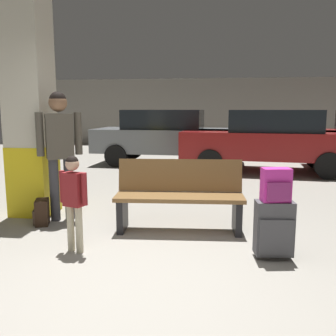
{
  "coord_description": "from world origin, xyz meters",
  "views": [
    {
      "loc": [
        0.74,
        -2.87,
        1.52
      ],
      "look_at": [
        0.19,
        1.3,
        0.85
      ],
      "focal_mm": 39.28,
      "sensor_mm": 36.0,
      "label": 1
    }
  ],
  "objects_px": {
    "backpack_bright": "(276,185)",
    "parked_car_near": "(269,139)",
    "child": "(73,193)",
    "structural_pillar": "(30,107)",
    "suitcase": "(274,229)",
    "adult": "(60,142)",
    "backpack_dark_floor": "(42,212)",
    "parked_car_far": "(168,135)",
    "bench": "(179,196)"
  },
  "relations": [
    {
      "from": "backpack_bright",
      "to": "parked_car_far",
      "type": "height_order",
      "value": "parked_car_far"
    },
    {
      "from": "structural_pillar",
      "to": "backpack_bright",
      "type": "bearing_deg",
      "value": -21.35
    },
    {
      "from": "parked_car_near",
      "to": "parked_car_far",
      "type": "relative_size",
      "value": 1.02
    },
    {
      "from": "backpack_bright",
      "to": "parked_car_near",
      "type": "xyz_separation_m",
      "value": [
        0.67,
        5.55,
        0.03
      ]
    },
    {
      "from": "suitcase",
      "to": "backpack_bright",
      "type": "height_order",
      "value": "backpack_bright"
    },
    {
      "from": "bench",
      "to": "parked_car_far",
      "type": "xyz_separation_m",
      "value": [
        -0.89,
        5.67,
        0.36
      ]
    },
    {
      "from": "suitcase",
      "to": "adult",
      "type": "bearing_deg",
      "value": 159.47
    },
    {
      "from": "suitcase",
      "to": "bench",
      "type": "bearing_deg",
      "value": 142.85
    },
    {
      "from": "bench",
      "to": "parked_car_near",
      "type": "height_order",
      "value": "parked_car_near"
    },
    {
      "from": "parked_car_near",
      "to": "suitcase",
      "type": "bearing_deg",
      "value": -96.89
    },
    {
      "from": "structural_pillar",
      "to": "backpack_dark_floor",
      "type": "bearing_deg",
      "value": -55.64
    },
    {
      "from": "parked_car_near",
      "to": "child",
      "type": "bearing_deg",
      "value": -116.11
    },
    {
      "from": "structural_pillar",
      "to": "bench",
      "type": "relative_size",
      "value": 1.91
    },
    {
      "from": "suitcase",
      "to": "adult",
      "type": "relative_size",
      "value": 0.34
    },
    {
      "from": "backpack_dark_floor",
      "to": "child",
      "type": "bearing_deg",
      "value": -46.55
    },
    {
      "from": "adult",
      "to": "parked_car_near",
      "type": "bearing_deg",
      "value": 53.31
    },
    {
      "from": "parked_car_near",
      "to": "structural_pillar",
      "type": "bearing_deg",
      "value": -132.4
    },
    {
      "from": "bench",
      "to": "parked_car_near",
      "type": "distance_m",
      "value": 5.07
    },
    {
      "from": "adult",
      "to": "backpack_dark_floor",
      "type": "distance_m",
      "value": 0.97
    },
    {
      "from": "structural_pillar",
      "to": "parked_car_near",
      "type": "height_order",
      "value": "structural_pillar"
    },
    {
      "from": "backpack_bright",
      "to": "parked_car_far",
      "type": "bearing_deg",
      "value": 106.77
    },
    {
      "from": "adult",
      "to": "parked_car_far",
      "type": "relative_size",
      "value": 0.42
    },
    {
      "from": "backpack_bright",
      "to": "parked_car_far",
      "type": "xyz_separation_m",
      "value": [
        -1.95,
        6.46,
        0.03
      ]
    },
    {
      "from": "child",
      "to": "parked_car_near",
      "type": "relative_size",
      "value": 0.25
    },
    {
      "from": "structural_pillar",
      "to": "bench",
      "type": "xyz_separation_m",
      "value": [
        2.19,
        -0.47,
        -1.11
      ]
    },
    {
      "from": "bench",
      "to": "adult",
      "type": "height_order",
      "value": "adult"
    },
    {
      "from": "child",
      "to": "backpack_dark_floor",
      "type": "distance_m",
      "value": 1.26
    },
    {
      "from": "backpack_dark_floor",
      "to": "parked_car_near",
      "type": "distance_m",
      "value": 6.0
    },
    {
      "from": "backpack_dark_floor",
      "to": "parked_car_far",
      "type": "height_order",
      "value": "parked_car_far"
    },
    {
      "from": "structural_pillar",
      "to": "bench",
      "type": "distance_m",
      "value": 2.5
    },
    {
      "from": "structural_pillar",
      "to": "parked_car_far",
      "type": "relative_size",
      "value": 0.75
    },
    {
      "from": "structural_pillar",
      "to": "backpack_bright",
      "type": "xyz_separation_m",
      "value": [
        3.24,
        -1.27,
        -0.78
      ]
    },
    {
      "from": "backpack_bright",
      "to": "child",
      "type": "distance_m",
      "value": 2.1
    },
    {
      "from": "backpack_bright",
      "to": "backpack_dark_floor",
      "type": "relative_size",
      "value": 1.0
    },
    {
      "from": "child",
      "to": "parked_car_far",
      "type": "height_order",
      "value": "parked_car_far"
    },
    {
      "from": "structural_pillar",
      "to": "adult",
      "type": "relative_size",
      "value": 1.78
    },
    {
      "from": "adult",
      "to": "parked_car_far",
      "type": "distance_m",
      "value": 5.51
    },
    {
      "from": "structural_pillar",
      "to": "backpack_bright",
      "type": "distance_m",
      "value": 3.57
    },
    {
      "from": "structural_pillar",
      "to": "adult",
      "type": "height_order",
      "value": "structural_pillar"
    },
    {
      "from": "suitcase",
      "to": "backpack_bright",
      "type": "bearing_deg",
      "value": -37.91
    },
    {
      "from": "bench",
      "to": "adult",
      "type": "relative_size",
      "value": 0.93
    },
    {
      "from": "child",
      "to": "backpack_dark_floor",
      "type": "bearing_deg",
      "value": 133.45
    },
    {
      "from": "backpack_dark_floor",
      "to": "backpack_bright",
      "type": "bearing_deg",
      "value": -14.68
    },
    {
      "from": "backpack_bright",
      "to": "parked_car_near",
      "type": "bearing_deg",
      "value": 83.12
    },
    {
      "from": "parked_car_near",
      "to": "parked_car_far",
      "type": "xyz_separation_m",
      "value": [
        -2.62,
        0.91,
        0.0
      ]
    },
    {
      "from": "suitcase",
      "to": "child",
      "type": "distance_m",
      "value": 2.12
    },
    {
      "from": "child",
      "to": "structural_pillar",
      "type": "bearing_deg",
      "value": 130.3
    },
    {
      "from": "bench",
      "to": "backpack_dark_floor",
      "type": "height_order",
      "value": "bench"
    },
    {
      "from": "backpack_bright",
      "to": "structural_pillar",
      "type": "bearing_deg",
      "value": 158.65
    },
    {
      "from": "structural_pillar",
      "to": "backpack_bright",
      "type": "relative_size",
      "value": 9.19
    }
  ]
}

